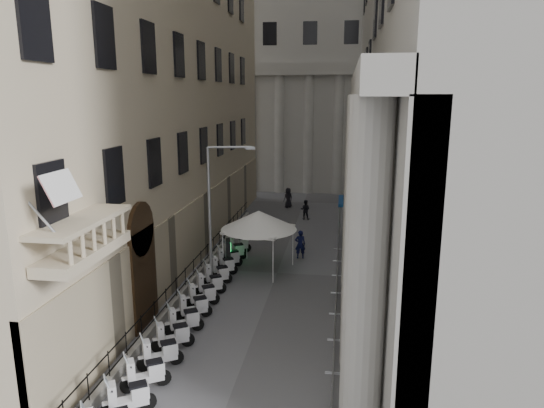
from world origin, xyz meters
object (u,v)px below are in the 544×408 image
at_px(pedestrian_b, 305,210).
at_px(pedestrian_a, 300,244).
at_px(street_lamp, 215,205).
at_px(security_tent, 254,219).
at_px(info_kiosk, 228,253).

bearing_deg(pedestrian_b, pedestrian_a, 99.85).
bearing_deg(pedestrian_a, street_lamp, 42.60).
distance_m(security_tent, info_kiosk, 2.64).
relative_size(security_tent, pedestrian_a, 2.43).
relative_size(security_tent, street_lamp, 0.58).
bearing_deg(security_tent, street_lamp, -114.70).
height_order(security_tent, street_lamp, street_lamp).
xyz_separation_m(street_lamp, info_kiosk, (-0.07, 3.07, -3.59)).
bearing_deg(pedestrian_a, security_tent, 28.43).
height_order(info_kiosk, pedestrian_a, pedestrian_a).
bearing_deg(pedestrian_a, pedestrian_b, -97.20).
height_order(street_lamp, info_kiosk, street_lamp).
bearing_deg(pedestrian_b, street_lamp, 83.94).
bearing_deg(street_lamp, security_tent, 53.43).
distance_m(security_tent, pedestrian_a, 3.84).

